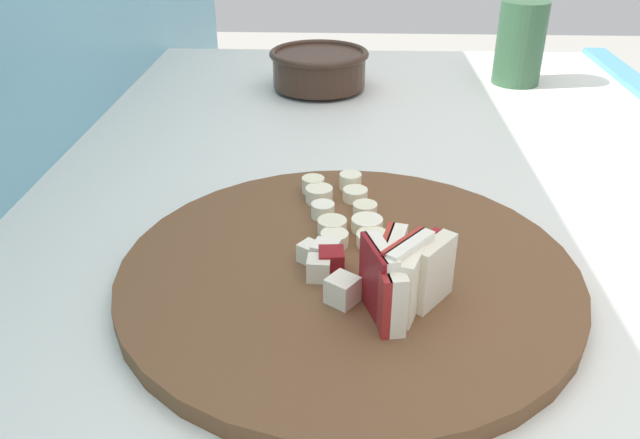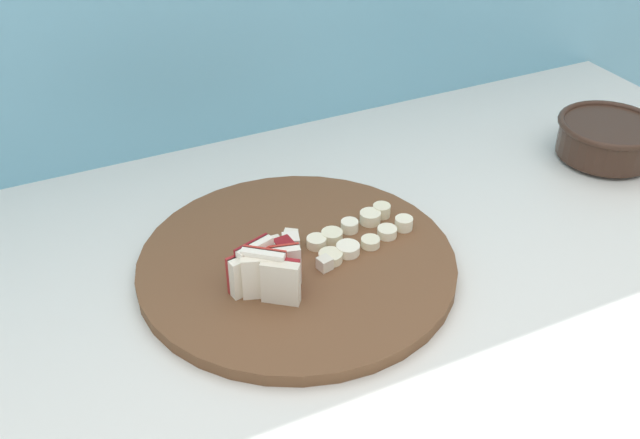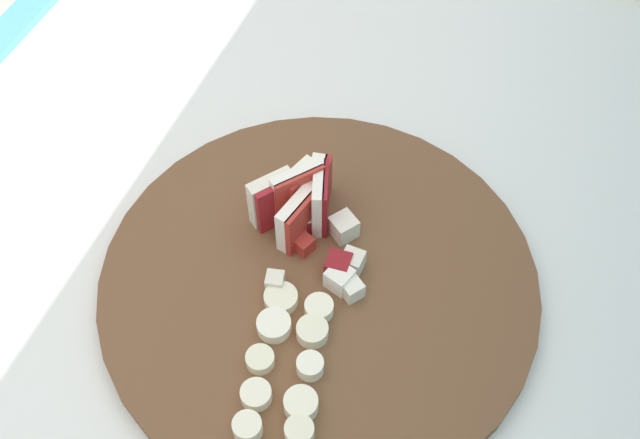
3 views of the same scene
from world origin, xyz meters
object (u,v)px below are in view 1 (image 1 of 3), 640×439
(cutting_board, at_px, (348,273))
(apple_dice_pile, at_px, (350,271))
(apple_wedge_fan, at_px, (400,278))
(ceramic_bowl, at_px, (319,67))
(small_jar, at_px, (520,43))
(banana_slice_rows, at_px, (342,210))

(cutting_board, relative_size, apple_dice_pile, 3.97)
(apple_wedge_fan, bearing_deg, ceramic_bowl, 8.28)
(small_jar, bearing_deg, cutting_board, 155.27)
(cutting_board, height_order, small_jar, small_jar)
(apple_wedge_fan, bearing_deg, banana_slice_rows, 17.02)
(apple_wedge_fan, distance_m, banana_slice_rows, 0.15)
(banana_slice_rows, relative_size, small_jar, 1.09)
(banana_slice_rows, distance_m, small_jar, 0.56)
(cutting_board, xyz_separation_m, banana_slice_rows, (0.09, 0.01, 0.01))
(cutting_board, relative_size, small_jar, 3.01)
(cutting_board, xyz_separation_m, apple_dice_pile, (-0.02, -0.00, 0.02))
(apple_wedge_fan, relative_size, banana_slice_rows, 0.61)
(apple_wedge_fan, distance_m, apple_dice_pile, 0.05)
(cutting_board, bearing_deg, banana_slice_rows, 4.04)
(apple_wedge_fan, distance_m, ceramic_bowl, 0.59)
(ceramic_bowl, height_order, small_jar, small_jar)
(cutting_board, relative_size, ceramic_bowl, 2.52)
(ceramic_bowl, bearing_deg, apple_wedge_fan, -171.72)
(cutting_board, relative_size, apple_wedge_fan, 4.49)
(apple_dice_pile, height_order, ceramic_bowl, ceramic_bowl)
(apple_wedge_fan, height_order, ceramic_bowl, apple_wedge_fan)
(cutting_board, distance_m, banana_slice_rows, 0.09)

